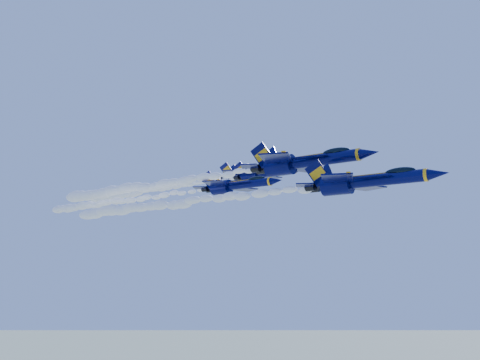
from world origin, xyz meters
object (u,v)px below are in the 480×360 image
Objects in this scene: jet_lead at (364,181)px; jet_second at (304,162)px; jet_fourth at (265,174)px; jet_fifth at (251,174)px; jet_third at (236,185)px.

jet_second is at bearing 156.53° from jet_lead.
jet_fourth is 11.87m from jet_fifth.
jet_fourth is at bearing 141.15° from jet_lead.
jet_fourth reaches higher than jet_lead.
jet_third is 0.89× the size of jet_fifth.
jet_lead is 38.74m from jet_fourth.
jet_third is 24.60m from jet_fifth.
jet_second is at bearing -20.10° from jet_third.
jet_second is at bearing -44.28° from jet_fifth.
jet_third is at bearing 158.56° from jet_lead.
jet_third is 14.08m from jet_fourth.
jet_fifth is at bearing 140.45° from jet_lead.
jet_fifth is at bearing 118.04° from jet_third.
jet_lead is 29.31m from jet_third.
jet_fifth is (-8.71, 7.79, 2.08)m from jet_fourth.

